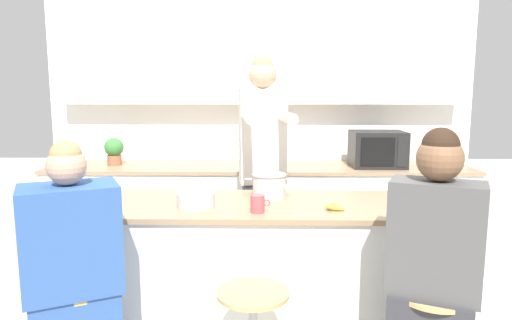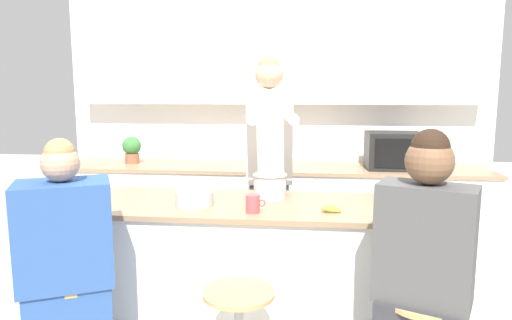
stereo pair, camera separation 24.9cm
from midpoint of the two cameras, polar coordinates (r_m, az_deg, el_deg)
wall_back at (r=4.43m, az=-1.20°, el=8.23°), size 4.08×0.22×2.70m
back_counter at (r=4.25m, az=-1.33°, el=-6.70°), size 3.79×0.70×0.90m
kitchen_island at (r=2.89m, az=-2.58°, el=-14.06°), size 2.10×0.73×0.91m
person_cooking at (r=3.29m, az=-1.35°, el=-2.68°), size 0.40×0.62×1.82m
person_wrapped_blanket at (r=2.42m, az=-24.64°, el=-14.85°), size 0.51×0.45×1.36m
person_seated_near at (r=2.29m, az=18.14°, el=-15.50°), size 0.46×0.39×1.41m
cooking_pot at (r=2.86m, az=-0.86°, el=-3.25°), size 0.30×0.22×0.15m
fruit_bowl at (r=2.69m, az=-10.18°, el=-4.91°), size 0.22×0.22×0.08m
coffee_cup_near at (r=2.52m, az=-2.63°, el=-5.50°), size 0.11×0.08×0.10m
banana_bunch at (r=2.59m, az=6.99°, el=-5.88°), size 0.13×0.10×0.04m
microwave at (r=4.17m, az=13.30°, el=1.33°), size 0.46×0.38×0.32m
potted_plant at (r=4.39m, az=-18.89°, el=1.17°), size 0.17×0.17×0.25m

